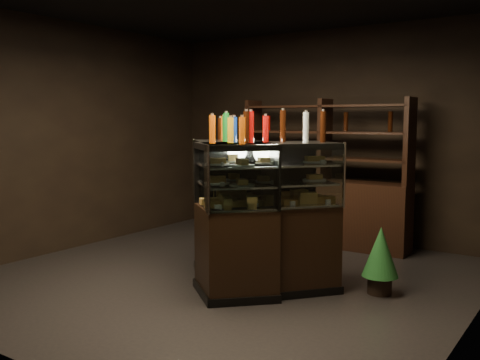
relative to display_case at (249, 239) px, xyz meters
name	(u,v)px	position (x,y,z in m)	size (l,w,h in m)	color
ground	(226,277)	(-0.40, 0.13, -0.50)	(5.00, 5.00, 0.00)	black
room_shell	(225,99)	(-0.40, 0.13, 1.44)	(5.02, 5.02, 3.01)	black
display_case	(249,239)	(0.00, 0.00, 0.00)	(1.84, 1.51, 1.51)	black
food_display	(249,181)	(0.00, -0.01, 0.60)	(1.39, 1.07, 0.46)	#B98642
bottles_top	(250,128)	(0.00, 0.00, 1.14)	(1.22, 0.93, 0.30)	yellow
potted_conifer	(381,251)	(1.19, 0.55, -0.07)	(0.36, 0.36, 0.76)	black
back_shelving	(324,201)	(-0.21, 2.18, 0.10)	(2.36, 0.46, 2.00)	black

